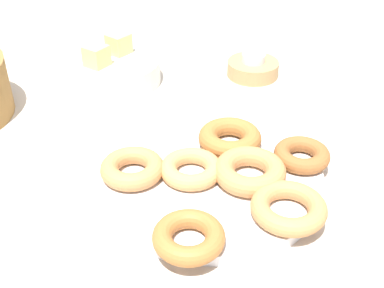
# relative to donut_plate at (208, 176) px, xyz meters

# --- Properties ---
(ground_plane) EXTENTS (2.40, 2.40, 0.00)m
(ground_plane) POSITION_rel_donut_plate_xyz_m (0.00, 0.00, -0.01)
(ground_plane) COLOR beige
(donut_plate) EXTENTS (0.31, 0.31, 0.02)m
(donut_plate) POSITION_rel_donut_plate_xyz_m (0.00, 0.00, 0.00)
(donut_plate) COLOR silver
(donut_plate) RESTS_ON ground_plane
(donut_0) EXTENTS (0.13, 0.13, 0.03)m
(donut_0) POSITION_rel_donut_plate_xyz_m (0.02, -0.05, 0.02)
(donut_0) COLOR #C6844C
(donut_0) RESTS_ON donut_plate
(donut_1) EXTENTS (0.09, 0.09, 0.02)m
(donut_1) POSITION_rel_donut_plate_xyz_m (-0.02, 0.01, 0.02)
(donut_1) COLOR tan
(donut_1) RESTS_ON donut_plate
(donut_2) EXTENTS (0.10, 0.10, 0.02)m
(donut_2) POSITION_rel_donut_plate_xyz_m (-0.12, -0.07, 0.02)
(donut_2) COLOR #AD6B33
(donut_2) RESTS_ON donut_plate
(donut_3) EXTENTS (0.12, 0.12, 0.03)m
(donut_3) POSITION_rel_donut_plate_xyz_m (0.07, 0.02, 0.02)
(donut_3) COLOR #AD6B33
(donut_3) RESTS_ON donut_plate
(donut_4) EXTENTS (0.09, 0.09, 0.02)m
(donut_4) POSITION_rel_donut_plate_xyz_m (-0.08, 0.07, 0.02)
(donut_4) COLOR #C6844C
(donut_4) RESTS_ON donut_plate
(donut_5) EXTENTS (0.11, 0.11, 0.02)m
(donut_5) POSITION_rel_donut_plate_xyz_m (0.10, -0.08, 0.02)
(donut_5) COLOR #995B2D
(donut_5) RESTS_ON donut_plate
(donut_6) EXTENTS (0.12, 0.12, 0.02)m
(donut_6) POSITION_rel_donut_plate_xyz_m (-0.00, -0.13, 0.02)
(donut_6) COLOR #C6844C
(donut_6) RESTS_ON donut_plate
(candle_holder) EXTENTS (0.09, 0.09, 0.03)m
(candle_holder) POSITION_rel_donut_plate_xyz_m (0.29, 0.15, 0.01)
(candle_holder) COLOR tan
(candle_holder) RESTS_ON ground_plane
(tealight) EXTENTS (0.04, 0.04, 0.01)m
(tealight) POSITION_rel_donut_plate_xyz_m (0.29, 0.15, 0.03)
(tealight) COLOR silver
(tealight) RESTS_ON candle_holder
(fruit_bowl) EXTENTS (0.17, 0.17, 0.04)m
(fruit_bowl) POSITION_rel_donut_plate_xyz_m (0.10, 0.32, 0.01)
(fruit_bowl) COLOR silver
(fruit_bowl) RESTS_ON ground_plane
(melon_chunk_left) EXTENTS (0.04, 0.04, 0.04)m
(melon_chunk_left) POSITION_rel_donut_plate_xyz_m (0.07, 0.32, 0.05)
(melon_chunk_left) COLOR #DBD67A
(melon_chunk_left) RESTS_ON fruit_bowl
(melon_chunk_right) EXTENTS (0.04, 0.04, 0.04)m
(melon_chunk_right) POSITION_rel_donut_plate_xyz_m (0.13, 0.33, 0.05)
(melon_chunk_right) COLOR #DBD67A
(melon_chunk_right) RESTS_ON fruit_bowl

